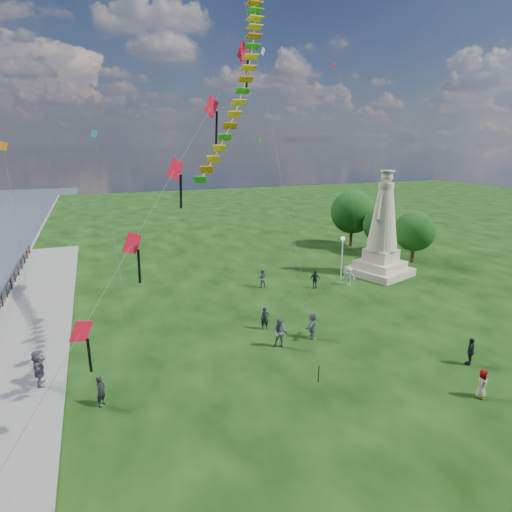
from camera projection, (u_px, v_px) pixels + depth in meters
name	position (u px, v px, depth m)	size (l,w,h in m)	color
statue	(382.00, 237.00, 38.07)	(5.85, 5.85, 9.36)	beige
lamppost	(342.00, 249.00, 36.78)	(0.36, 0.36, 3.91)	silver
tree_row	(374.00, 220.00, 46.04)	(6.34, 12.52, 6.44)	#382314
person_0	(101.00, 391.00, 19.61)	(0.54, 0.35, 1.48)	black
person_1	(280.00, 333.00, 25.07)	(0.90, 0.56, 1.85)	#595960
person_3	(471.00, 351.00, 23.19)	(0.93, 0.47, 1.58)	black
person_4	(482.00, 384.00, 20.23)	(0.70, 0.43, 1.44)	#595960
person_5	(39.00, 370.00, 21.05)	(1.75, 0.76, 1.89)	#595960
person_6	(265.00, 318.00, 27.56)	(0.55, 0.36, 1.51)	black
person_7	(262.00, 278.00, 35.43)	(0.78, 0.48, 1.60)	#595960
person_8	(349.00, 276.00, 36.00)	(1.03, 0.53, 1.60)	silver
person_9	(315.00, 279.00, 35.29)	(0.88, 0.45, 1.50)	black
person_11	(312.00, 325.00, 26.32)	(1.57, 0.68, 1.69)	#595960
red_kite_train	(172.00, 180.00, 18.22)	(12.27, 9.35, 16.61)	black
small_kites	(248.00, 118.00, 35.93)	(28.78, 18.80, 29.31)	teal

